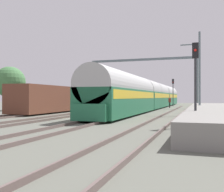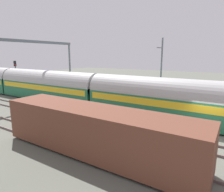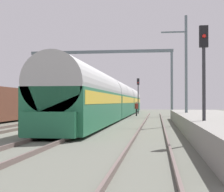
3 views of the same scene
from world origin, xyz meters
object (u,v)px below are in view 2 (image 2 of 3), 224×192
Objects in this scene: freight_car at (95,131)px; catenary_gantry at (22,55)px; railway_signal_far at (16,72)px; passenger_train at (48,86)px; person_crossing at (47,88)px.

catenary_gantry reaches higher than freight_car.
freight_car is 26.57m from railway_signal_far.
passenger_train is 2.86× the size of catenary_gantry.
passenger_train is 16.72m from freight_car.
person_crossing is 7.57m from railway_signal_far.
railway_signal_far is at bearing 79.15° from passenger_train.
railway_signal_far is at bearing 66.77° from freight_car.
catenary_gantry is (-2.14, 1.90, 3.97)m from passenger_train.
freight_car is 0.76× the size of catenary_gantry.
person_crossing is at bearing 58.14° from freight_car.
freight_car is at bearing -66.69° from person_crossing.
passenger_train is at bearing 59.26° from freight_car.
passenger_train reaches higher than freight_car.
person_crossing is 6.54m from catenary_gantry.
railway_signal_far reaches higher than passenger_train.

